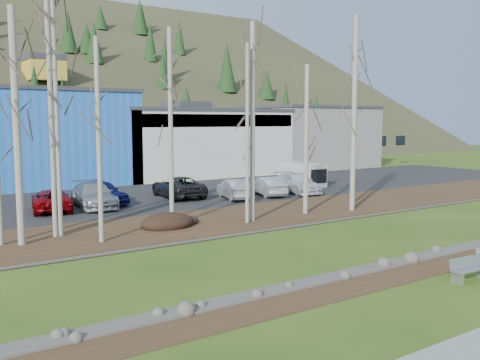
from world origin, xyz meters
TOP-DOWN VIEW (x-y plane):
  - ground at (0.00, 0.00)m, footprint 200.00×200.00m
  - dirt_strip at (0.00, 2.10)m, footprint 80.00×1.80m
  - near_bank_rocks at (0.00, 3.10)m, footprint 80.00×0.80m
  - river at (0.00, 7.20)m, footprint 80.00×8.00m
  - far_bank_rocks at (0.00, 11.30)m, footprint 80.00×0.80m
  - far_bank at (0.00, 14.50)m, footprint 80.00×7.00m
  - parking_lot at (0.00, 25.00)m, footprint 80.00×14.00m
  - building_blue at (-6.00, 39.00)m, footprint 20.40×12.24m
  - building_white at (12.00, 38.98)m, footprint 18.36×12.24m
  - building_grey at (28.00, 39.00)m, footprint 14.28×12.24m
  - bench_intact at (1.53, 0.22)m, footprint 1.70×0.62m
  - dirt_mound at (-3.21, 14.10)m, footprint 2.83×1.99m
  - birch_1 at (-8.33, 15.11)m, footprint 0.23×0.23m
  - birch_2 at (-10.28, 14.25)m, footprint 0.31×0.31m
  - birch_3 at (-7.17, 12.80)m, footprint 0.22×0.22m
  - birch_4 at (1.45, 13.12)m, footprint 0.27×0.27m
  - birch_5 at (-2.87, 14.24)m, footprint 0.23×0.23m
  - birch_6 at (0.87, 12.77)m, footprint 0.19×0.19m
  - birch_7 at (8.50, 12.45)m, footprint 0.31×0.31m
  - birch_8 at (5.40, 13.22)m, footprint 0.26×0.26m
  - birch_9 at (10.20, 14.13)m, footprint 0.23×0.23m
  - birch_10 at (-8.58, 15.11)m, footprint 0.23×0.23m
  - car_2 at (-6.71, 22.60)m, footprint 3.13×5.11m
  - car_3 at (-4.13, 22.50)m, footprint 2.80×5.56m
  - car_4 at (-3.34, 23.36)m, footprint 2.66×4.92m
  - car_5 at (5.24, 20.50)m, footprint 2.58×4.45m
  - car_6 at (2.33, 23.38)m, footprint 2.96×5.59m
  - car_7 at (11.03, 20.50)m, footprint 2.95×5.26m
  - car_8 at (8.21, 20.50)m, footprint 2.58×4.45m
  - van_white at (14.37, 23.63)m, footprint 1.97×4.39m

SIDE VIEW (x-z plane):
  - ground at x=0.00m, z-range 0.00..0.00m
  - near_bank_rocks at x=0.00m, z-range -0.25..0.25m
  - river at x=0.00m, z-range -0.45..0.45m
  - far_bank_rocks at x=0.00m, z-range -0.23..0.23m
  - dirt_strip at x=0.00m, z-range 0.00..0.03m
  - parking_lot at x=0.00m, z-range 0.00..0.14m
  - far_bank at x=0.00m, z-range 0.00..0.15m
  - bench_intact at x=1.53m, z-range 0.00..0.83m
  - dirt_mound at x=-3.21m, z-range 0.15..0.70m
  - car_2 at x=-6.71m, z-range 0.14..1.46m
  - car_5 at x=5.24m, z-range 0.14..1.52m
  - car_8 at x=8.21m, z-range 0.14..1.52m
  - car_7 at x=11.03m, z-range 0.14..1.58m
  - car_6 at x=2.33m, z-range 0.14..1.64m
  - car_3 at x=-4.13m, z-range 0.14..1.69m
  - car_4 at x=-3.34m, z-range 0.14..1.73m
  - van_white at x=14.37m, z-range 0.14..2.03m
  - building_white at x=12.00m, z-range 0.01..6.81m
  - building_grey at x=28.00m, z-range 0.01..7.31m
  - building_blue at x=-6.00m, z-range 0.01..8.31m
  - birch_8 at x=5.40m, z-range 0.15..8.81m
  - birch_3 at x=-7.17m, z-range 0.15..9.24m
  - birch_6 at x=0.87m, z-range 0.15..9.59m
  - birch_5 at x=-2.87m, z-range 0.15..10.26m
  - birch_2 at x=-10.28m, z-range 0.15..10.43m
  - birch_4 at x=1.45m, z-range 0.15..10.80m
  - birch_9 at x=10.20m, z-range 0.15..11.42m
  - birch_7 at x=8.50m, z-range 0.15..11.81m
  - birch_1 at x=-8.33m, z-range 0.15..12.05m
  - birch_10 at x=-8.58m, z-range 0.15..12.05m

